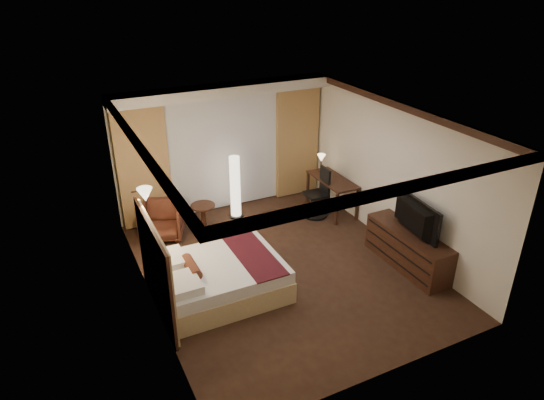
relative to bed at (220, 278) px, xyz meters
name	(u,v)px	position (x,y,z in m)	size (l,w,h in m)	color
floor	(282,268)	(1.22, 0.21, -0.28)	(4.50, 5.50, 0.01)	#321B13
ceiling	(284,118)	(1.22, 0.21, 2.42)	(4.50, 5.50, 0.01)	white
back_wall	(223,147)	(1.22, 2.96, 1.07)	(4.50, 0.02, 2.70)	silver
left_wall	(145,228)	(-1.03, 0.21, 1.07)	(0.02, 5.50, 2.70)	silver
right_wall	(393,175)	(3.47, 0.21, 1.07)	(0.02, 5.50, 2.70)	silver
crown_molding	(284,122)	(1.22, 0.21, 2.36)	(4.50, 5.50, 0.12)	black
soffit	(224,90)	(1.22, 2.71, 2.32)	(4.50, 0.50, 0.20)	white
curtain_sheer	(224,153)	(1.22, 2.88, 0.97)	(2.48, 0.04, 2.45)	silver
curtain_left_drape	(143,167)	(-0.48, 2.82, 0.97)	(1.00, 0.14, 2.45)	tan
curtain_right_drape	(297,142)	(2.92, 2.82, 0.97)	(1.00, 0.14, 2.45)	tan
wall_sconce	(145,195)	(-0.87, 0.76, 1.34)	(0.24, 0.24, 0.24)	white
bed	(220,278)	(0.00, 0.00, 0.00)	(1.95, 1.52, 0.57)	white
headboard	(156,269)	(-0.98, 0.00, 0.47)	(0.12, 1.82, 1.50)	tan
armchair	(162,219)	(-0.36, 2.20, 0.10)	(0.75, 0.70, 0.77)	#4E2317
side_table	(204,217)	(0.45, 2.15, -0.02)	(0.48, 0.48, 0.53)	black
floor_lamp	(235,187)	(1.23, 2.35, 0.40)	(0.29, 0.29, 1.36)	white
desk	(332,195)	(3.17, 1.70, 0.09)	(0.55, 1.26, 0.75)	black
desk_lamp	(321,164)	(3.17, 2.17, 0.64)	(0.18, 0.18, 0.34)	#FFD899
office_chair	(316,193)	(2.74, 1.65, 0.25)	(0.51, 0.51, 1.06)	black
dresser	(408,249)	(3.22, -0.68, 0.05)	(0.50, 1.74, 0.68)	black
television	(411,215)	(3.19, -0.68, 0.73)	(1.17, 0.68, 0.15)	black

